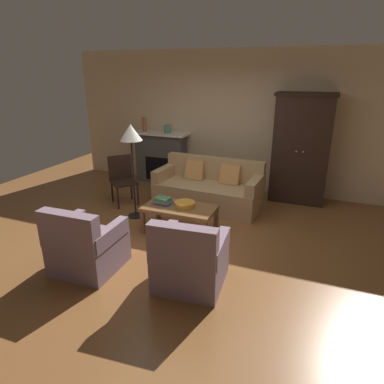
% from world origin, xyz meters
% --- Properties ---
extents(ground_plane, '(9.60, 9.60, 0.00)m').
position_xyz_m(ground_plane, '(0.00, 0.00, 0.00)').
color(ground_plane, brown).
extents(back_wall, '(7.20, 0.10, 2.80)m').
position_xyz_m(back_wall, '(0.00, 2.55, 1.40)').
color(back_wall, beige).
rests_on(back_wall, ground).
extents(fireplace, '(1.26, 0.48, 1.12)m').
position_xyz_m(fireplace, '(-1.55, 2.30, 0.57)').
color(fireplace, '#4C4947').
rests_on(fireplace, ground).
extents(armoire, '(1.06, 0.57, 2.02)m').
position_xyz_m(armoire, '(1.40, 2.22, 1.02)').
color(armoire, black).
rests_on(armoire, ground).
extents(couch, '(1.96, 0.95, 0.86)m').
position_xyz_m(couch, '(-0.09, 1.32, 0.32)').
color(couch, tan).
rests_on(couch, ground).
extents(coffee_table, '(1.10, 0.60, 0.42)m').
position_xyz_m(coffee_table, '(-0.15, 0.13, 0.37)').
color(coffee_table, brown).
rests_on(coffee_table, ground).
extents(fruit_bowl, '(0.32, 0.32, 0.08)m').
position_xyz_m(fruit_bowl, '(-0.08, 0.16, 0.46)').
color(fruit_bowl, orange).
rests_on(fruit_bowl, coffee_table).
extents(book_stack, '(0.27, 0.20, 0.11)m').
position_xyz_m(book_stack, '(-0.44, 0.13, 0.47)').
color(book_stack, '#38569E').
rests_on(book_stack, coffee_table).
extents(mantel_vase_terracotta, '(0.09, 0.09, 0.31)m').
position_xyz_m(mantel_vase_terracotta, '(-1.93, 2.28, 1.27)').
color(mantel_vase_terracotta, '#A86042').
rests_on(mantel_vase_terracotta, fireplace).
extents(mantel_vase_jade, '(0.14, 0.14, 0.17)m').
position_xyz_m(mantel_vase_jade, '(-1.37, 2.28, 1.21)').
color(mantel_vase_jade, slate).
rests_on(mantel_vase_jade, fireplace).
extents(armchair_near_left, '(0.80, 0.79, 0.88)m').
position_xyz_m(armchair_near_left, '(-0.81, -1.28, 0.32)').
color(armchair_near_left, gray).
rests_on(armchair_near_left, ground).
extents(armchair_near_right, '(0.84, 0.83, 0.88)m').
position_xyz_m(armchair_near_right, '(0.51, -1.11, 0.32)').
color(armchair_near_right, gray).
rests_on(armchair_near_right, ground).
extents(side_chair_wooden, '(0.62, 0.62, 0.90)m').
position_xyz_m(side_chair_wooden, '(-1.65, 0.87, 0.51)').
color(side_chair_wooden, black).
rests_on(side_chair_wooden, ground).
extents(floor_lamp, '(0.36, 0.36, 1.59)m').
position_xyz_m(floor_lamp, '(-1.10, 0.38, 1.37)').
color(floor_lamp, black).
rests_on(floor_lamp, ground).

